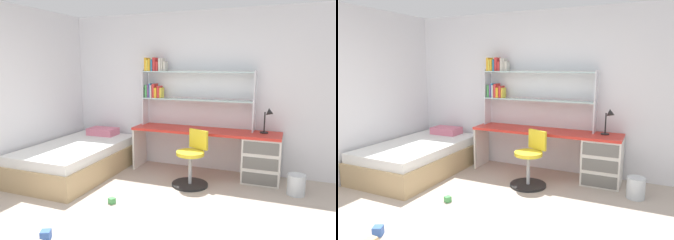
% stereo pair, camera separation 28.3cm
% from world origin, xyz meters
% --- Properties ---
extents(room_shell, '(5.66, 6.42, 2.57)m').
position_xyz_m(room_shell, '(-1.26, 1.28, 1.28)').
color(room_shell, silver).
rests_on(room_shell, ground_plane).
extents(desk, '(2.30, 0.53, 0.71)m').
position_xyz_m(desk, '(0.78, 2.42, 0.41)').
color(desk, red).
rests_on(desk, ground_plane).
extents(bookshelf_hutch, '(1.83, 0.22, 1.12)m').
position_xyz_m(bookshelf_hutch, '(-0.34, 2.57, 1.40)').
color(bookshelf_hutch, silver).
rests_on(bookshelf_hutch, desk).
extents(desk_lamp, '(0.20, 0.17, 0.38)m').
position_xyz_m(desk_lamp, '(1.10, 2.48, 0.97)').
color(desk_lamp, black).
rests_on(desk_lamp, desk).
extents(swivel_chair, '(0.52, 0.52, 0.79)m').
position_xyz_m(swivel_chair, '(0.11, 1.89, 0.31)').
color(swivel_chair, black).
rests_on(swivel_chair, ground_plane).
extents(bed_platform, '(1.18, 1.99, 0.60)m').
position_xyz_m(bed_platform, '(-1.72, 1.71, 0.24)').
color(bed_platform, tan).
rests_on(bed_platform, ground_plane).
extents(waste_bin, '(0.23, 0.23, 0.28)m').
position_xyz_m(waste_bin, '(1.52, 2.06, 0.14)').
color(waste_bin, silver).
rests_on(waste_bin, ground_plane).
extents(toy_block_green_0, '(0.10, 0.10, 0.07)m').
position_xyz_m(toy_block_green_0, '(-0.62, 0.92, 0.04)').
color(toy_block_green_0, '#479E51').
rests_on(toy_block_green_0, ground_plane).
extents(toy_block_blue_2, '(0.13, 0.13, 0.09)m').
position_xyz_m(toy_block_blue_2, '(-0.79, -0.04, 0.05)').
color(toy_block_blue_2, '#3860B7').
rests_on(toy_block_blue_2, ground_plane).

